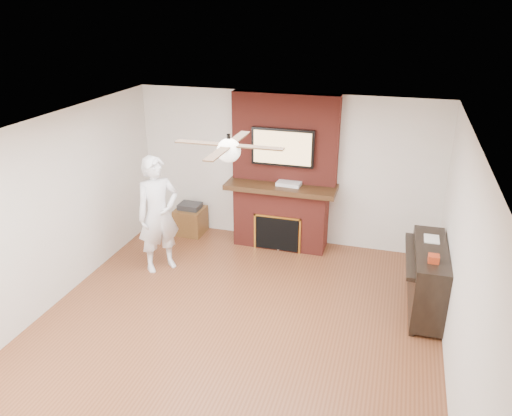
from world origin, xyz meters
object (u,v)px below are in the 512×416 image
(side_table, at_px, (191,219))
(piano, at_px, (427,277))
(person, at_px, (158,214))
(fireplace, at_px, (282,188))

(side_table, distance_m, piano, 4.12)
(person, bearing_deg, fireplace, -7.67)
(fireplace, xyz_separation_m, piano, (2.28, -1.38, -0.51))
(person, relative_size, piano, 1.28)
(side_table, bearing_deg, person, -85.66)
(fireplace, distance_m, piano, 2.71)
(side_table, bearing_deg, piano, -17.33)
(side_table, bearing_deg, fireplace, 3.63)
(piano, bearing_deg, side_table, 160.01)
(person, distance_m, piano, 3.86)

